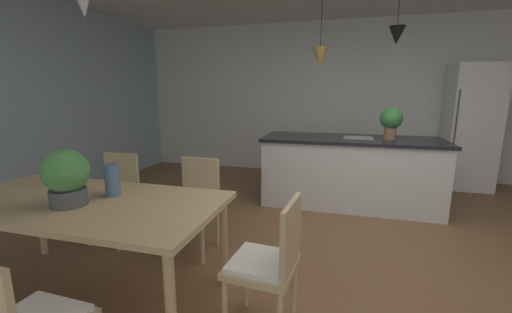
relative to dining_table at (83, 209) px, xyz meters
The scene contains 13 objects.
ground_plane 2.35m from the dining_table, 25.78° to the left, with size 10.00×8.40×0.04m, color brown.
wall_back_kitchen 4.75m from the dining_table, 64.45° to the left, with size 10.00×0.12×2.70m, color silver.
dining_table is the anchor object (origin of this frame).
chair_far_right 0.97m from the dining_table, 62.33° to the left, with size 0.41×0.41×0.87m.
chair_kitchen_end 1.36m from the dining_table, ahead, with size 0.43×0.43×0.87m.
chair_far_left 0.97m from the dining_table, 117.70° to the left, with size 0.41×0.41×0.87m.
kitchen_island 3.14m from the dining_table, 53.74° to the left, with size 2.26×0.87×0.91m.
refrigerator 5.28m from the dining_table, 46.68° to the left, with size 0.67×0.67×1.90m.
pendant_over_island_main 3.15m from the dining_table, 60.80° to the left, with size 0.20×0.20×0.90m.
pendant_over_island_aux 3.71m from the dining_table, 47.77° to the left, with size 0.19×0.19×0.67m.
potted_plant_on_island 3.45m from the dining_table, 47.55° to the left, with size 0.27×0.27×0.40m.
potted_plant_on_table 0.29m from the dining_table, 90.26° to the right, with size 0.29×0.29×0.38m.
vase_on_dining_table 0.27m from the dining_table, 44.01° to the left, with size 0.11×0.11×0.23m.
Camera 1 is at (-0.29, -2.68, 1.48)m, focal length 22.14 mm.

